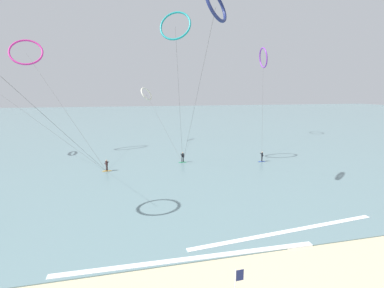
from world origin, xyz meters
TOP-DOWN VIEW (x-y plane):
  - sea_water at (0.00, 107.75)m, footprint 400.00×200.00m
  - surfer_amber at (-10.45, 31.94)m, footprint 1.40×0.72m
  - surfer_emerald at (1.19, 34.42)m, footprint 1.40×0.62m
  - surfer_cobalt at (13.88, 31.92)m, footprint 1.40×0.63m
  - kite_ivory at (-2.91, 53.85)m, footprint 5.86×21.30m
  - kite_navy at (1.79, 19.93)m, footprint 3.83×16.40m
  - kite_teal at (-0.10, 32.73)m, footprint 5.08×4.00m
  - kite_violet at (25.37, 55.67)m, footprint 12.28×26.28m
  - kite_magenta at (-23.64, 46.31)m, footprint 16.05×16.25m
  - beach_flag at (-2.26, 2.96)m, footprint 0.47×0.06m
  - wave_crest_near at (-3.43, 8.11)m, footprint 18.45×0.80m
  - wave_crest_mid at (5.14, 10.03)m, footprint 17.41×2.20m

SIDE VIEW (x-z plane):
  - sea_water at x=0.00m, z-range 0.00..0.08m
  - wave_crest_near at x=-3.43m, z-range 0.00..0.12m
  - wave_crest_mid at x=5.14m, z-range 0.00..0.12m
  - surfer_amber at x=-10.45m, z-range -0.03..1.67m
  - surfer_emerald at x=1.19m, z-range -0.03..1.67m
  - surfer_cobalt at x=13.88m, z-range -0.03..1.67m
  - beach_flag at x=-2.26m, z-range 0.43..2.99m
  - kite_ivory at x=-2.91m, z-range 4.65..16.92m
  - kite_magenta at x=-23.64m, z-range 7.80..28.15m
  - kite_violet at x=25.37m, z-range 8.42..30.19m
  - kite_navy at x=1.79m, z-range 9.03..30.73m
  - kite_teal at x=-0.10m, z-range 9.17..31.90m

